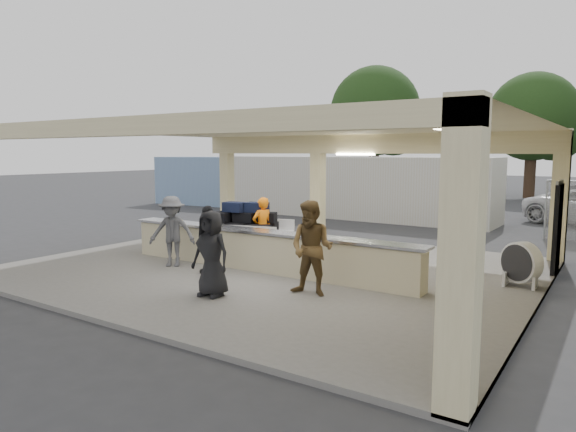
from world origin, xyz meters
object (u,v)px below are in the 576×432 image
Objects in this scene: luggage_cart at (241,227)px; passenger_b at (208,240)px; passenger_c at (172,231)px; passenger_a at (312,248)px; passenger_d at (211,253)px; baggage_counter at (262,251)px; container_white at (353,187)px; baggage_handler at (262,228)px; container_blue at (241,182)px; drum_fan at (521,263)px.

passenger_b is at bearing -87.61° from luggage_cart.
passenger_b is at bearing -36.20° from passenger_c.
passenger_a is 1.11× the size of passenger_d.
passenger_b is (-0.87, -0.95, 0.32)m from baggage_counter.
baggage_handler is at bearing -76.01° from container_white.
luggage_cart is 2.05m from passenger_c.
baggage_counter is at bearing -10.28° from passenger_c.
passenger_c reaches higher than passenger_b.
baggage_handler is 2.40m from passenger_c.
container_white is at bearing -11.66° from container_blue.
container_blue reaches higher than passenger_b.
passenger_a reaches higher than passenger_d.
container_white is at bearing 102.29° from passenger_d.
container_blue is (-10.45, 12.27, 0.75)m from baggage_counter.
passenger_a is 0.18× the size of container_blue.
passenger_b is at bearing -132.50° from baggage_counter.
passenger_a is (3.63, -2.29, 0.15)m from luggage_cart.
container_blue is at bearing 113.19° from luggage_cart.
luggage_cart is at bearing 117.51° from passenger_d.
passenger_d is 0.14× the size of container_white.
passenger_d reaches higher than baggage_counter.
passenger_d is (-1.63, -1.14, -0.09)m from passenger_a.
baggage_handler is at bearing 24.93° from passenger_c.
container_white is at bearing 106.94° from passenger_a.
container_blue is (-7.27, 0.95, -0.03)m from container_white.
luggage_cart reaches higher than drum_fan.
baggage_counter is 1.91m from luggage_cart.
baggage_handler is (-6.33, -0.65, 0.31)m from drum_fan.
passenger_b is 0.94× the size of passenger_d.
baggage_handler is at bearing -53.35° from container_blue.
baggage_counter is at bearing 56.40° from baggage_handler.
passenger_c is at bearing 169.42° from passenger_a.
luggage_cart is at bearing 130.31° from passenger_b.
baggage_counter is at bearing 98.70° from passenger_d.
luggage_cart is at bearing -79.78° from container_white.
baggage_handler is at bearing -10.64° from luggage_cart.
passenger_a is (2.94, -2.35, 0.12)m from baggage_handler.
container_blue reaches higher than passenger_d.
drum_fan is 0.55× the size of passenger_c.
passenger_b is (-6.35, -2.75, 0.29)m from drum_fan.
container_white reaches higher than passenger_a.
baggage_counter is at bearing -73.27° from container_white.
baggage_counter is 0.65× the size of container_white.
luggage_cart is 0.28× the size of container_blue.
passenger_d is at bearing -110.38° from drum_fan.
passenger_d is (0.47, -2.34, 0.37)m from baggage_counter.
passenger_b is 16.33m from container_blue.
passenger_c is 1.03× the size of passenger_d.
container_white is (-8.66, 9.52, 0.75)m from drum_fan.
passenger_c is at bearing -123.47° from luggage_cart.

